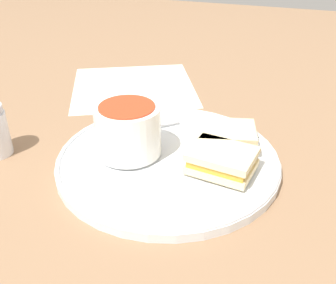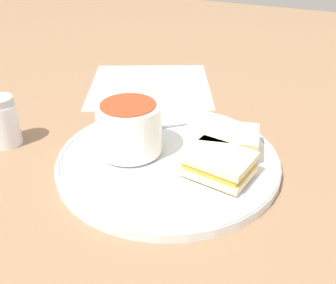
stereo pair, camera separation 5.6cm
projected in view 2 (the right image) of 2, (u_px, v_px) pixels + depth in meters
ground_plane at (168, 164)px, 0.58m from camera, size 2.40×2.40×0.00m
plate at (168, 159)px, 0.58m from camera, size 0.33×0.33×0.02m
soup_bowl at (129, 127)px, 0.57m from camera, size 0.09×0.09×0.07m
spoon at (135, 128)px, 0.64m from camera, size 0.09×0.09×0.01m
sandwich_half_near at (219, 163)px, 0.53m from camera, size 0.10×0.08×0.03m
sandwich_half_far at (228, 140)px, 0.58m from camera, size 0.10×0.09×0.03m
salt_shaker at (3, 122)px, 0.62m from camera, size 0.05×0.05×0.08m
menu_sheet at (150, 85)px, 0.85m from camera, size 0.34×0.34×0.00m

